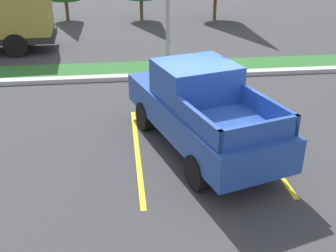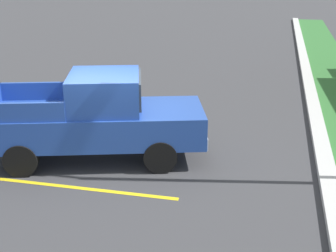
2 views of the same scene
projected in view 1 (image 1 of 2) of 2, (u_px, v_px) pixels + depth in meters
The scene contains 6 objects.
ground_plane at pixel (203, 139), 10.60m from camera, with size 120.00×120.00×0.00m, color #38383A.
parking_line_near at pixel (137, 151), 10.03m from camera, with size 0.12×4.80×0.01m, color yellow.
parking_line_far at pixel (259, 144), 10.36m from camera, with size 0.12×4.80×0.01m, color yellow.
curb_strip at pixel (176, 75), 15.04m from camera, with size 56.00×0.40×0.15m, color #B2B2AD.
grass_median at pixel (173, 68), 16.04m from camera, with size 56.00×1.80×0.06m, color #2D662D.
pickup_truck_main at pixel (200, 108), 9.79m from camera, with size 3.30×5.54×2.10m.
Camera 1 is at (-2.04, -9.23, 4.90)m, focal length 43.56 mm.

